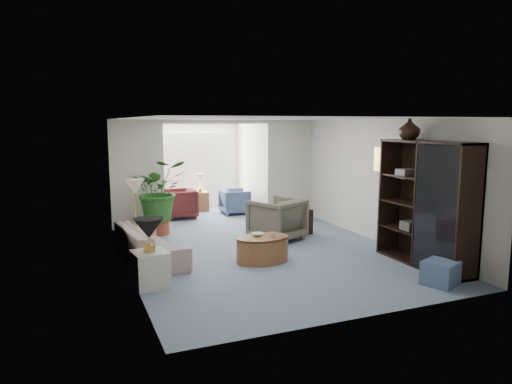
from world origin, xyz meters
name	(u,v)px	position (x,y,z in m)	size (l,w,h in m)	color
floor	(268,255)	(0.00, 0.00, 0.00)	(6.00, 6.00, 0.00)	gray
sunroom_floor	(206,215)	(0.00, 4.10, 0.00)	(2.60, 2.60, 0.00)	gray
back_pier_left	(138,176)	(-1.90, 3.00, 1.25)	(1.20, 0.12, 2.50)	silver
back_pier_right	(289,169)	(1.90, 3.00, 1.25)	(1.20, 0.12, 2.50)	silver
back_header	(218,122)	(0.00, 3.00, 2.45)	(2.60, 0.12, 0.10)	silver
window_pane	(195,159)	(0.00, 5.18, 1.40)	(2.20, 0.02, 1.50)	white
window_blinds	(195,159)	(0.00, 5.15, 1.40)	(2.20, 0.02, 1.50)	white
framed_picture	(385,160)	(2.46, -0.10, 1.70)	(0.04, 0.50, 0.40)	#BBB295
sofa	(149,244)	(-2.10, 0.49, 0.30)	(2.08, 0.81, 0.61)	#B7AC9B
end_table	(150,269)	(-2.30, -0.86, 0.27)	(0.49, 0.49, 0.54)	silver
table_lamp	(149,228)	(-2.30, -0.86, 0.89)	(0.44, 0.44, 0.30)	black
floor_lamp	(135,187)	(-2.22, 1.11, 1.25)	(0.36, 0.36, 0.28)	#F9ECC6
coffee_table	(263,249)	(-0.25, -0.32, 0.23)	(0.95, 0.95, 0.45)	brown
coffee_bowl	(258,234)	(-0.30, -0.22, 0.48)	(0.20, 0.20, 0.05)	white
coffee_cup	(273,235)	(-0.10, -0.42, 0.49)	(0.10, 0.10, 0.09)	beige
wingback_chair	(277,219)	(0.62, 0.98, 0.44)	(0.93, 0.96, 0.87)	#645D4F
side_table_dark	(300,222)	(1.32, 1.28, 0.27)	(0.45, 0.36, 0.54)	black
entertainment_cabinet	(426,204)	(2.23, -1.54, 1.07)	(0.51, 1.92, 2.13)	black
cabinet_urn	(409,129)	(2.23, -1.04, 2.32)	(0.37, 0.37, 0.39)	black
ottoman	(440,273)	(1.77, -2.43, 0.18)	(0.45, 0.45, 0.36)	slate
plant_pot	(160,227)	(-1.53, 2.39, 0.16)	(0.40, 0.40, 0.32)	#9E472D
house_plant	(159,190)	(-1.53, 2.39, 0.98)	(1.19, 1.03, 1.32)	#275E20
sunroom_chair_blue	(235,202)	(0.76, 3.98, 0.33)	(0.71, 0.73, 0.66)	slate
sunroom_chair_maroon	(180,204)	(-0.74, 3.98, 0.37)	(0.80, 0.82, 0.75)	#571E22
sunroom_table	(200,201)	(0.01, 4.73, 0.27)	(0.43, 0.34, 0.53)	brown
shelf_clutter	(415,201)	(2.18, -1.34, 1.09)	(0.30, 0.84, 1.06)	#44423F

